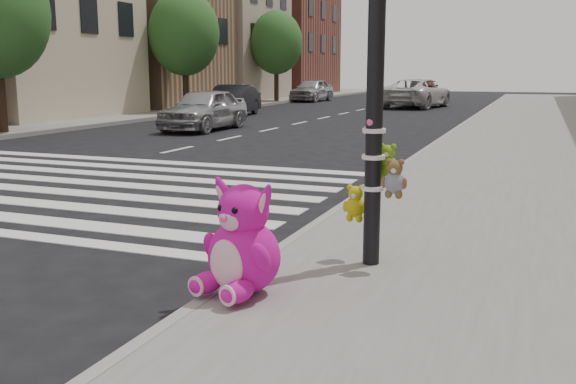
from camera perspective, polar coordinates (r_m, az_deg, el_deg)
The scene contains 17 objects.
ground at distance 6.10m, azimuth -22.10°, elevation -9.17°, with size 120.00×120.00×0.00m, color black.
sidewalk_far at distance 29.88m, azimuth -14.80°, elevation 6.72°, with size 6.00×80.00×0.14m, color slate.
curb_edge at distance 14.46m, azimuth 11.22°, elevation 2.91°, with size 0.12×80.00×0.15m, color gray.
crosswalk at distance 12.79m, azimuth -20.94°, elevation 1.10°, with size 11.00×6.00×0.01m, color silver, non-canonical shape.
bld_far_c at distance 35.95m, azimuth -12.00°, elevation 13.74°, with size 6.00×8.00×8.00m, color #997251.
bld_far_d at distance 43.82m, azimuth -5.41°, elevation 14.66°, with size 6.00×8.00×10.00m, color tan.
bld_far_e at distance 53.85m, azimuth 0.00°, elevation 13.44°, with size 6.00×10.00×9.00m, color brown.
signal_pole at distance 6.10m, azimuth 7.87°, elevation 9.06°, with size 0.67×0.48×4.00m.
tree_far_b at distance 30.28m, azimuth -9.22°, elevation 13.76°, with size 3.20×3.20×5.44m.
tree_far_c at distance 40.15m, azimuth -1.05°, elevation 13.13°, with size 3.20×3.20×5.44m.
pink_bunny at distance 5.39m, azimuth -4.16°, elevation -4.88°, with size 0.78×0.86×0.99m.
red_teddy at distance 5.95m, azimuth -1.78°, elevation -6.29°, with size 0.15×0.11×0.22m, color #9E1C0F, non-canonical shape.
car_silver_far at distance 21.97m, azimuth -7.46°, elevation 7.32°, with size 1.67×4.16×1.42m, color #ABABB0.
car_dark_far at distance 28.72m, azimuth -4.98°, elevation 8.12°, with size 1.45×4.16×1.37m, color black.
car_white_near at distance 35.71m, azimuth 11.38°, elevation 8.59°, with size 2.55×5.53×1.54m, color silver.
car_maroon_near at distance 45.88m, azimuth 11.98°, elevation 8.90°, with size 1.91×4.71×1.37m, color #591B19.
car_silver_deep at distance 42.13m, azimuth 2.14°, elevation 9.05°, with size 1.74×4.34×1.48m, color #ACACB1.
Camera 1 is at (4.04, -4.11, 2.00)m, focal length 40.00 mm.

